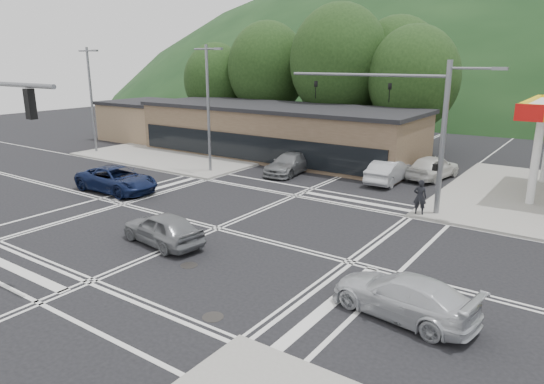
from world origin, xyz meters
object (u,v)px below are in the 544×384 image
Objects in this scene: car_silver_east at (403,296)px; car_queue_a at (389,171)px; car_queue_b at (433,167)px; car_northbound at (290,164)px; car_grey_center at (163,228)px; pedestrian at (420,197)px; car_blue_west at (117,179)px.

car_silver_east is 17.86m from car_queue_a.
car_queue_b reaches higher than car_northbound.
car_grey_center is 15.20m from car_northbound.
car_silver_east is at bearing -51.13° from car_northbound.
pedestrian is at bearing -26.41° from car_northbound.
car_grey_center reaches higher than car_silver_east.
car_queue_b is 0.96× the size of car_northbound.
car_blue_west is 1.29× the size of car_grey_center.
car_queue_b is (6.10, 19.23, 0.09)m from car_grey_center.
car_grey_center is 13.22m from pedestrian.
car_northbound is (-13.96, 14.88, 0.04)m from car_silver_east.
pedestrian is (2.00, -8.78, 0.25)m from car_queue_b.
car_queue_a is (13.08, 11.85, 0.00)m from car_blue_west.
car_grey_center is 0.89× the size of car_queue_b.
car_queue_a reaches higher than car_silver_east.
pedestrian reaches higher than car_queue_a.
car_queue_b reaches higher than car_grey_center.
car_queue_b is at bearing 170.01° from car_grey_center.
car_blue_west is at bearing 40.93° from car_queue_a.
car_silver_east is (11.05, 0.03, -0.05)m from car_grey_center.
car_queue_a is at bearing 62.46° from car_queue_b.
car_blue_west is 10.18m from car_grey_center.
car_queue_a is 7.27m from pedestrian.
car_grey_center is 20.17m from car_queue_b.
car_grey_center is (9.09, -4.59, -0.04)m from car_blue_west.
car_blue_west reaches higher than car_silver_east.
pedestrian reaches higher than car_silver_east.
car_queue_b is 9.98m from car_northbound.
car_silver_east is at bearing 112.03° from car_queue_a.
pedestrian reaches higher than car_grey_center.
car_silver_east is at bearing -103.72° from car_blue_west.
car_queue_b is 9.01m from pedestrian.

